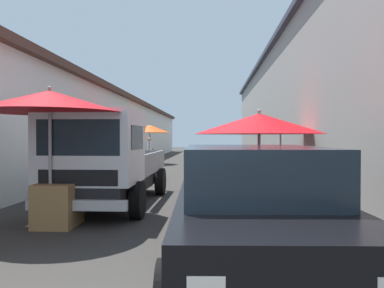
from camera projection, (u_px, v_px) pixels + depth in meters
name	position (u px, v px, depth m)	size (l,w,h in m)	color
ground	(195.00, 175.00, 15.56)	(90.00, 90.00, 0.00)	#33302D
building_left_whitewash	(44.00, 129.00, 18.19)	(49.80, 7.50, 3.87)	silver
building_right_concrete	(359.00, 99.00, 17.33)	(49.80, 7.50, 6.59)	gray
fruit_stall_far_left	(280.00, 136.00, 12.60)	(2.26, 2.26, 2.18)	#9E9EA3
fruit_stall_mid_lane	(119.00, 138.00, 14.58)	(2.16, 2.16, 2.11)	#9E9EA3
fruit_stall_near_right	(258.00, 136.00, 7.01)	(2.40, 2.40, 2.08)	#9E9EA3
fruit_stall_far_right	(51.00, 117.00, 6.50)	(2.47, 2.47, 2.44)	#9E9EA3
fruit_stall_near_left	(150.00, 133.00, 22.16)	(2.31, 2.31, 2.37)	#9E9EA3
hatchback_car	(254.00, 209.00, 4.31)	(3.98, 2.05, 1.45)	black
delivery_truck	(103.00, 162.00, 7.96)	(4.93, 1.99, 2.08)	black
vendor_by_crates	(149.00, 150.00, 19.85)	(0.60, 0.32, 1.55)	#665B4C
parked_scooter	(138.00, 173.00, 11.82)	(1.69, 0.32, 1.14)	black
plastic_stool	(159.00, 175.00, 12.47)	(0.30, 0.30, 0.43)	red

